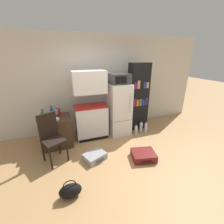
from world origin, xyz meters
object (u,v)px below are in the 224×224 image
handbag (70,191)px  water_bottle_back (141,127)px  side_table (57,131)px  suitcase_large_flat (95,156)px  bowl (56,119)px  bottle_milk_white (57,112)px  bottle_green_tall (43,115)px  bottle_blue_soda (52,113)px  suitcase_small_flat (143,155)px  kitchen_hutch (91,109)px  microwave (120,79)px  chair (51,134)px  bottle_ketchup_red (59,112)px  bookshelf (138,97)px  water_bottle_front (136,130)px  refrigerator (119,109)px  water_bottle_middle (146,128)px

handbag → water_bottle_back: bearing=35.5°
side_table → suitcase_large_flat: (0.73, -0.91, -0.30)m
side_table → bowl: size_ratio=4.76×
bottle_milk_white → bottle_green_tall: 0.42m
bottle_milk_white → handbag: size_ratio=0.43×
bottle_blue_soda → suitcase_small_flat: 2.35m
kitchen_hutch → microwave: kitchen_hutch is taller
side_table → chair: 0.65m
side_table → bottle_ketchup_red: (0.11, 0.10, 0.45)m
bottle_green_tall → chair: size_ratio=0.25×
side_table → bottle_ketchup_red: size_ratio=3.52×
bookshelf → side_table: bearing=-175.9°
bottle_milk_white → bottle_ketchup_red: bearing=-69.7°
bottle_ketchup_red → suitcase_large_flat: (0.62, -1.01, -0.75)m
bottle_blue_soda → water_bottle_front: size_ratio=1.02×
refrigerator → chair: bearing=-160.7°
water_bottle_back → bookshelf: bearing=90.0°
bookshelf → bottle_blue_soda: bookshelf is taller
bottle_milk_white → water_bottle_middle: bearing=-10.5°
side_table → water_bottle_middle: 2.48m
bookshelf → bowl: 2.36m
microwave → handbag: bearing=-131.9°
refrigerator → chair: 1.91m
refrigerator → water_bottle_front: bearing=-26.5°
bottle_green_tall → water_bottle_front: (2.39, -0.14, -0.72)m
water_bottle_middle → refrigerator: bearing=162.3°
bottle_milk_white → handbag: bearing=-87.5°
water_bottle_back → bottle_blue_soda: bearing=176.4°
side_table → bowl: bowl is taller
water_bottle_back → handbag: bearing=-144.5°
microwave → bottle_blue_soda: size_ratio=1.76×
bottle_blue_soda → bottle_green_tall: (-0.19, -0.08, -0.01)m
bottle_ketchup_red → suitcase_small_flat: (1.64, -1.35, -0.74)m
microwave → chair: (-1.80, -0.63, -0.95)m
kitchen_hutch → bottle_green_tall: size_ratio=6.84×
handbag → water_bottle_middle: (2.32, 1.48, 0.02)m
bottle_green_tall → chair: bearing=-75.5°
suitcase_large_flat → chair: bearing=136.4°
kitchen_hutch → bottle_ketchup_red: size_ratio=8.63×
side_table → suitcase_small_flat: size_ratio=1.28×
chair → water_bottle_middle: 2.64m
bottle_milk_white → suitcase_large_flat: size_ratio=0.28×
side_table → water_bottle_front: side_table is taller
side_table → kitchen_hutch: kitchen_hutch is taller
bowl → water_bottle_front: 2.21m
bottle_milk_white → bowl: bottle_milk_white is taller
refrigerator → suitcase_small_flat: (0.06, -1.29, -0.64)m
handbag → water_bottle_middle: bearing=32.6°
kitchen_hutch → bottle_blue_soda: 0.95m
bottle_green_tall → suitcase_large_flat: bottle_green_tall is taller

